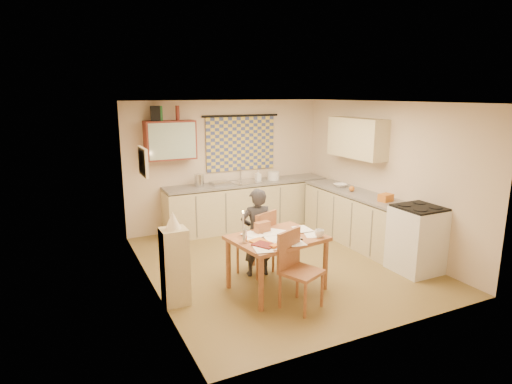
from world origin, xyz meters
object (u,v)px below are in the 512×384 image
dining_table (277,262)px  chair_far (257,254)px  shelf_stand (175,267)px  counter_back (247,205)px  stove (417,239)px  counter_right (365,221)px  person (257,232)px

dining_table → chair_far: bearing=83.3°
dining_table → shelf_stand: shelf_stand is taller
counter_back → shelf_stand: bearing=-130.4°
stove → chair_far: 2.41m
counter_right → person: bearing=-173.0°
counter_back → counter_right: 2.35m
dining_table → shelf_stand: size_ratio=1.31×
counter_right → chair_far: (-2.20, -0.22, -0.15)m
dining_table → stove: bearing=-18.4°
stove → dining_table: (-2.18, 0.37, -0.12)m
dining_table → counter_right: bearing=11.5°
counter_back → dining_table: counter_back is taller
shelf_stand → counter_back: bearing=49.6°
dining_table → person: size_ratio=1.00×
counter_back → person: size_ratio=2.52×
person → dining_table: bearing=104.6°
dining_table → shelf_stand: bearing=163.9°
dining_table → chair_far: chair_far is taller
chair_far → person: size_ratio=0.74×
dining_table → chair_far: (-0.02, 0.59, -0.08)m
counter_back → counter_right: (1.38, -1.90, -0.00)m
counter_back → shelf_stand: size_ratio=3.31×
stove → counter_right: bearing=90.0°
stove → shelf_stand: (-3.54, 0.54, -0.00)m
counter_right → chair_far: size_ratio=3.04×
counter_right → stove: 1.18m
chair_far → shelf_stand: (-1.34, -0.41, 0.20)m
counter_right → stove: (0.00, -1.18, 0.05)m
stove → chair_far: (-2.20, 0.96, -0.20)m
chair_far → person: person is taller
counter_right → person: size_ratio=2.25×
shelf_stand → stove: bearing=-8.7°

